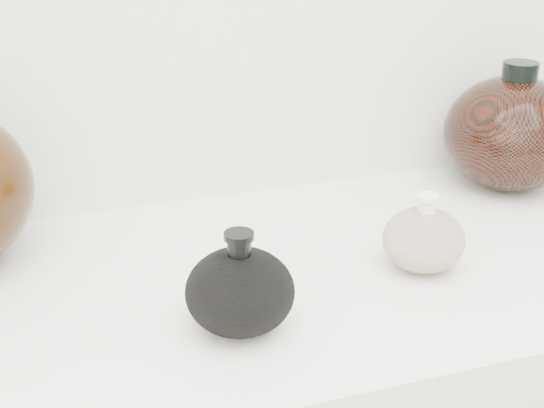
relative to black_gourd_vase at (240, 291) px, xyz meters
name	(u,v)px	position (x,y,z in m)	size (l,w,h in m)	color
black_gourd_vase	(240,291)	(0.00, 0.00, 0.00)	(0.14, 0.14, 0.11)	black
cream_gourd_vase	(424,239)	(0.25, 0.06, -0.01)	(0.11, 0.11, 0.10)	beige
right_round_pot	(512,133)	(0.50, 0.25, 0.04)	(0.27, 0.27, 0.20)	black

